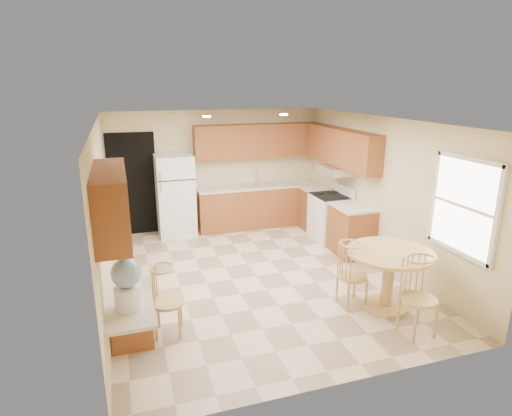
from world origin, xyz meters
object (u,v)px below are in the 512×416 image
object	(u,v)px
refrigerator	(175,196)
chair_table_b	(425,293)
chair_table_a	(356,270)
dining_table	(389,271)
water_crock	(127,283)
chair_desk	(168,297)
stove	(330,217)

from	to	relation	value
refrigerator	chair_table_b	xyz separation A→B (m)	(2.35, -4.69, -0.23)
chair_table_a	chair_table_b	bearing A→B (deg)	21.04
dining_table	chair_table_a	distance (m)	0.44
dining_table	chair_table_b	size ratio (longest dim) A/B	1.17
dining_table	water_crock	distance (m)	3.45
chair_table_b	water_crock	bearing A→B (deg)	-8.91
chair_table_b	chair_desk	xyz separation A→B (m)	(-2.95, 0.96, -0.06)
chair_desk	water_crock	size ratio (longest dim) A/B	1.40
refrigerator	chair_table_a	distance (m)	4.26
stove	chair_table_b	bearing A→B (deg)	-98.61
refrigerator	chair_table_a	bearing A→B (deg)	-62.77
chair_table_a	chair_desk	world-z (taller)	chair_table_a
refrigerator	chair_desk	world-z (taller)	refrigerator
dining_table	stove	bearing A→B (deg)	79.08
stove	chair_table_a	size ratio (longest dim) A/B	1.18
stove	chair_desk	xyz separation A→B (m)	(-3.47, -2.50, 0.08)
stove	dining_table	size ratio (longest dim) A/B	0.94
refrigerator	chair_table_a	world-z (taller)	refrigerator
refrigerator	dining_table	bearing A→B (deg)	-59.19
stove	chair_table_b	world-z (taller)	stove
dining_table	chair_table_b	xyz separation A→B (m)	(0.00, -0.75, 0.04)
chair_table_a	water_crock	xyz separation A→B (m)	(-2.99, -0.48, 0.50)
chair_desk	water_crock	distance (m)	0.87
stove	chair_table_b	distance (m)	3.51
stove	chair_table_a	bearing A→B (deg)	-109.99
stove	water_crock	xyz separation A→B (m)	(-3.92, -3.04, 0.59)
chair_table_a	chair_table_b	size ratio (longest dim) A/B	0.93
refrigerator	stove	distance (m)	3.14
chair_desk	refrigerator	bearing A→B (deg)	-177.46
dining_table	chair_table_a	size ratio (longest dim) A/B	1.26
refrigerator	dining_table	size ratio (longest dim) A/B	1.44
refrigerator	water_crock	size ratio (longest dim) A/B	2.59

